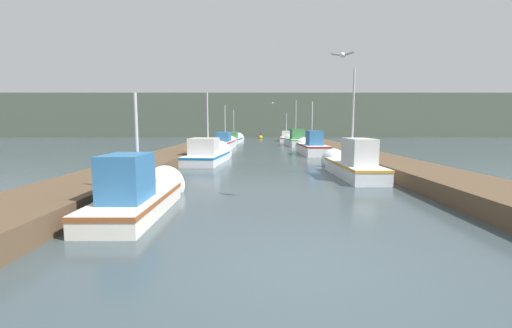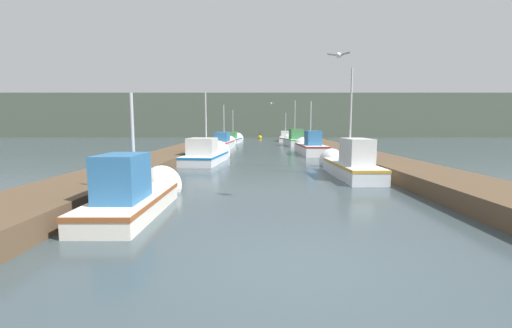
{
  "view_description": "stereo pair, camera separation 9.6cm",
  "coord_description": "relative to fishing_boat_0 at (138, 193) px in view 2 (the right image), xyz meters",
  "views": [
    {
      "loc": [
        -0.62,
        -4.63,
        2.14
      ],
      "look_at": [
        -0.56,
        9.97,
        0.42
      ],
      "focal_mm": 24.0,
      "sensor_mm": 36.0,
      "label": 1
    },
    {
      "loc": [
        -0.52,
        -4.63,
        2.14
      ],
      "look_at": [
        -0.56,
        9.97,
        0.42
      ],
      "focal_mm": 24.0,
      "sensor_mm": 36.0,
      "label": 2
    }
  ],
  "objects": [
    {
      "name": "fishing_boat_1",
      "position": [
        6.81,
        5.9,
        0.07
      ],
      "size": [
        1.44,
        5.74,
        4.7
      ],
      "rotation": [
        0.0,
        0.0,
        0.02
      ],
      "color": "silver",
      "rests_on": "ground_plane"
    },
    {
      "name": "fishing_boat_4",
      "position": [
        0.17,
        21.81,
        0.07
      ],
      "size": [
        1.76,
        6.12,
        4.08
      ],
      "rotation": [
        0.0,
        0.0,
        -0.07
      ],
      "color": "silver",
      "rests_on": "ground_plane"
    },
    {
      "name": "mooring_piling_0",
      "position": [
        8.12,
        39.35,
        0.24
      ],
      "size": [
        0.3,
        0.3,
        1.3
      ],
      "color": "#473523",
      "rests_on": "ground_plane"
    },
    {
      "name": "channel_buoy",
      "position": [
        3.52,
        41.76,
        -0.25
      ],
      "size": [
        0.61,
        0.61,
        1.11
      ],
      "color": "gold",
      "rests_on": "ground_plane"
    },
    {
      "name": "seagull_lead",
      "position": [
        4.98,
        0.26,
        3.39
      ],
      "size": [
        0.55,
        0.33,
        0.12
      ],
      "rotation": [
        0.0,
        0.0,
        2.72
      ],
      "color": "white"
    },
    {
      "name": "distant_shore_ridge",
      "position": [
        3.48,
        54.13,
        3.09
      ],
      "size": [
        120.0,
        16.0,
        7.01
      ],
      "color": "#4C5647",
      "rests_on": "ground_plane"
    },
    {
      "name": "fishing_boat_6",
      "position": [
        0.34,
        31.74,
        -0.05
      ],
      "size": [
        2.18,
        6.42,
        4.28
      ],
      "rotation": [
        0.0,
        0.0,
        -0.08
      ],
      "color": "silver",
      "rests_on": "ground_plane"
    },
    {
      "name": "ground_plane",
      "position": [
        3.48,
        -3.73,
        -0.42
      ],
      "size": [
        200.0,
        200.0,
        0.0
      ],
      "color": "#38474C"
    },
    {
      "name": "dock_left",
      "position": [
        -2.11,
        12.27,
        -0.16
      ],
      "size": [
        2.35,
        40.0,
        0.51
      ],
      "color": "brown",
      "rests_on": "ground_plane"
    },
    {
      "name": "mooring_piling_2",
      "position": [
        -0.93,
        31.8,
        0.18
      ],
      "size": [
        0.3,
        0.3,
        1.19
      ],
      "color": "#473523",
      "rests_on": "ground_plane"
    },
    {
      "name": "mooring_piling_1",
      "position": [
        7.78,
        20.52,
        0.22
      ],
      "size": [
        0.27,
        0.27,
        1.26
      ],
      "color": "#473523",
      "rests_on": "ground_plane"
    },
    {
      "name": "seagull_1",
      "position": [
        4.17,
        19.21,
        3.35
      ],
      "size": [
        0.55,
        0.28,
        0.12
      ],
      "rotation": [
        0.0,
        0.0,
        3.12
      ],
      "color": "white"
    },
    {
      "name": "fishing_boat_2",
      "position": [
        0.21,
        11.0,
        -0.01
      ],
      "size": [
        2.29,
        5.53,
        4.46
      ],
      "rotation": [
        0.0,
        0.0,
        -0.1
      ],
      "color": "silver",
      "rests_on": "ground_plane"
    },
    {
      "name": "fishing_boat_7",
      "position": [
        6.73,
        35.36,
        -0.03
      ],
      "size": [
        2.02,
        6.21,
        3.99
      ],
      "rotation": [
        0.0,
        0.0,
        -0.08
      ],
      "color": "silver",
      "rests_on": "ground_plane"
    },
    {
      "name": "dock_right",
      "position": [
        9.07,
        12.27,
        -0.16
      ],
      "size": [
        2.35,
        40.0,
        0.51
      ],
      "color": "brown",
      "rests_on": "ground_plane"
    },
    {
      "name": "fishing_boat_5",
      "position": [
        6.77,
        25.84,
        0.1
      ],
      "size": [
        1.94,
        5.36,
        4.83
      ],
      "rotation": [
        0.0,
        0.0,
        0.07
      ],
      "color": "silver",
      "rests_on": "ground_plane"
    },
    {
      "name": "fishing_boat_3",
      "position": [
        6.82,
        16.2,
        0.09
      ],
      "size": [
        1.7,
        5.79,
        4.09
      ],
      "rotation": [
        0.0,
        0.0,
        0.03
      ],
      "color": "silver",
      "rests_on": "ground_plane"
    },
    {
      "name": "fishing_boat_0",
      "position": [
        0.0,
        0.0,
        0.0
      ],
      "size": [
        1.35,
        4.54,
        3.27
      ],
      "rotation": [
        0.0,
        0.0,
        -0.0
      ],
      "color": "silver",
      "rests_on": "ground_plane"
    }
  ]
}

